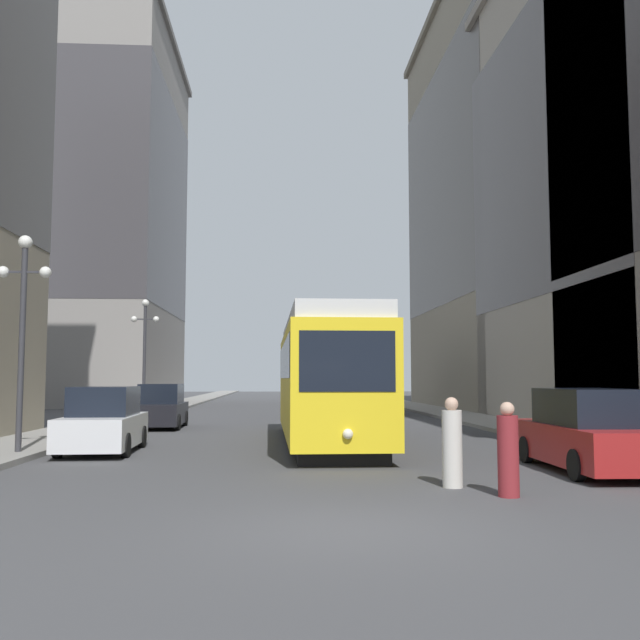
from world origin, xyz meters
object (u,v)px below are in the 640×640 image
(lamp_post_left_near, at_px, (23,309))
(parked_car_right_far, at_px, (587,433))
(streetcar, at_px, (325,377))
(parked_car_left_mid, at_px, (104,422))
(lamp_post_left_far, at_px, (145,340))
(transit_bus, at_px, (359,380))
(parked_car_left_near, at_px, (161,408))
(pedestrian_crossing_far, at_px, (508,452))
(pedestrian_crossing_near, at_px, (452,445))

(lamp_post_left_near, bearing_deg, parked_car_right_far, -14.46)
(streetcar, height_order, parked_car_left_mid, streetcar)
(parked_car_right_far, height_order, lamp_post_left_far, lamp_post_left_far)
(transit_bus, height_order, parked_car_right_far, transit_bus)
(parked_car_left_near, distance_m, lamp_post_left_near, 11.28)
(streetcar, bearing_deg, lamp_post_left_far, 120.54)
(streetcar, bearing_deg, lamp_post_left_near, -158.52)
(parked_car_left_near, height_order, parked_car_left_mid, same)
(parked_car_left_mid, height_order, lamp_post_left_near, lamp_post_left_near)
(parked_car_right_far, bearing_deg, lamp_post_left_far, -54.88)
(parked_car_left_mid, relative_size, lamp_post_left_far, 0.75)
(lamp_post_left_far, bearing_deg, parked_car_right_far, -56.28)
(lamp_post_left_near, bearing_deg, streetcar, 22.31)
(streetcar, height_order, pedestrian_crossing_far, streetcar)
(parked_car_right_far, bearing_deg, pedestrian_crossing_far, 49.67)
(parked_car_right_far, xyz_separation_m, lamp_post_left_far, (-13.61, 20.38, 3.14))
(parked_car_right_far, xyz_separation_m, pedestrian_crossing_far, (-2.85, -3.20, -0.08))
(streetcar, distance_m, pedestrian_crossing_near, 9.25)
(parked_car_left_near, xyz_separation_m, pedestrian_crossing_far, (8.85, -17.40, -0.08))
(parked_car_right_far, bearing_deg, lamp_post_left_near, -13.07)
(lamp_post_left_far, bearing_deg, pedestrian_crossing_near, -65.92)
(pedestrian_crossing_far, xyz_separation_m, lamp_post_left_near, (-10.75, 6.71, 3.11))
(streetcar, distance_m, lamp_post_left_near, 9.07)
(parked_car_left_near, height_order, pedestrian_crossing_far, parked_car_left_near)
(streetcar, bearing_deg, parked_car_left_mid, -161.36)
(transit_bus, distance_m, parked_car_left_near, 15.75)
(parked_car_left_mid, xyz_separation_m, pedestrian_crossing_far, (8.86, -7.84, -0.08))
(transit_bus, xyz_separation_m, pedestrian_crossing_near, (-1.56, -28.65, -1.16))
(streetcar, bearing_deg, parked_car_left_near, 130.04)
(parked_car_left_near, distance_m, parked_car_right_far, 18.40)
(lamp_post_left_far, bearing_deg, parked_car_left_near, -72.92)
(parked_car_left_mid, bearing_deg, parked_car_left_near, 87.98)
(pedestrian_crossing_far, height_order, lamp_post_left_far, lamp_post_left_far)
(pedestrian_crossing_near, bearing_deg, parked_car_left_near, 142.98)
(parked_car_right_far, height_order, lamp_post_left_near, lamp_post_left_near)
(streetcar, distance_m, parked_car_right_far, 8.83)
(lamp_post_left_near, bearing_deg, pedestrian_crossing_near, -29.15)
(pedestrian_crossing_near, bearing_deg, lamp_post_left_far, 140.50)
(parked_car_left_near, xyz_separation_m, lamp_post_left_near, (-1.90, -10.69, 3.04))
(parked_car_left_near, relative_size, pedestrian_crossing_near, 2.63)
(streetcar, height_order, parked_car_right_far, streetcar)
(streetcar, xyz_separation_m, pedestrian_crossing_far, (2.52, -10.08, -1.34))
(parked_car_left_mid, bearing_deg, lamp_post_left_near, -151.07)
(transit_bus, xyz_separation_m, lamp_post_left_near, (-11.60, -23.04, 1.93))
(parked_car_right_far, xyz_separation_m, lamp_post_left_near, (-13.61, 3.51, 3.03))
(transit_bus, xyz_separation_m, parked_car_left_near, (-9.70, -12.35, -1.10))
(pedestrian_crossing_near, xyz_separation_m, lamp_post_left_far, (-10.04, 22.48, 3.20))
(lamp_post_left_near, bearing_deg, pedestrian_crossing_far, -31.95)
(parked_car_left_mid, height_order, lamp_post_left_far, lamp_post_left_far)
(streetcar, distance_m, lamp_post_left_far, 15.92)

